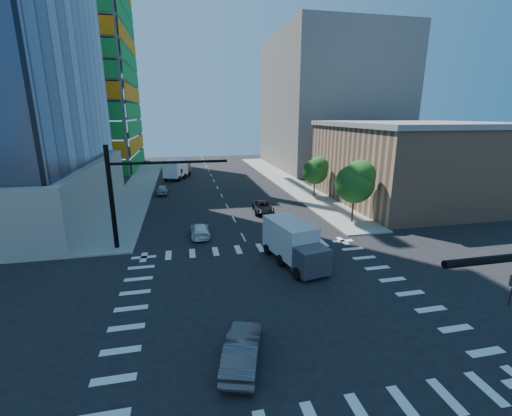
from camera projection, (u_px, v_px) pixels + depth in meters
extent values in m
plane|color=black|center=(276.00, 301.00, 21.96)|extent=(160.00, 160.00, 0.00)
cube|color=silver|center=(276.00, 300.00, 21.96)|extent=(20.00, 20.00, 0.01)
cube|color=gray|center=(284.00, 180.00, 62.19)|extent=(5.00, 60.00, 0.15)
cube|color=gray|center=(140.00, 185.00, 57.09)|extent=(5.00, 60.00, 0.15)
cube|color=green|center=(129.00, 50.00, 70.86)|extent=(0.12, 24.00, 49.00)
cube|color=orange|center=(38.00, 33.00, 56.41)|extent=(24.00, 0.12, 49.00)
cube|color=#A47B5F|center=(411.00, 164.00, 46.48)|extent=(20.00, 22.00, 10.00)
cube|color=slate|center=(416.00, 124.00, 45.07)|extent=(20.50, 22.50, 0.60)
cube|color=slate|center=(328.00, 103.00, 75.60)|extent=(24.00, 30.00, 28.00)
imported|color=black|center=(511.00, 291.00, 10.23)|extent=(0.16, 0.20, 1.00)
cylinder|color=black|center=(111.00, 198.00, 29.22)|extent=(0.40, 0.40, 9.00)
cylinder|color=black|center=(169.00, 162.00, 29.47)|extent=(10.00, 0.24, 0.24)
imported|color=black|center=(182.00, 175.00, 29.97)|extent=(0.16, 0.20, 1.00)
cylinder|color=#382316|center=(352.00, 212.00, 37.37)|extent=(0.20, 0.20, 2.27)
sphere|color=#174412|center=(355.00, 184.00, 36.55)|extent=(4.16, 4.16, 4.16)
sphere|color=#2A7025|center=(360.00, 175.00, 36.09)|extent=(3.25, 3.25, 3.25)
cylinder|color=#382316|center=(314.00, 190.00, 48.79)|extent=(0.20, 0.20, 1.92)
sphere|color=#174412|center=(315.00, 172.00, 48.09)|extent=(3.52, 3.52, 3.52)
sphere|color=#2A7025|center=(319.00, 166.00, 47.67)|extent=(2.75, 2.75, 2.75)
imported|color=black|center=(263.00, 207.00, 41.52)|extent=(2.65, 5.03, 1.35)
imported|color=white|center=(200.00, 230.00, 33.38)|extent=(1.76, 4.31, 1.25)
imported|color=#9C9DA3|center=(163.00, 189.00, 51.08)|extent=(1.87, 4.20, 1.40)
imported|color=#424146|center=(243.00, 349.00, 16.27)|extent=(2.87, 4.80, 1.49)
cube|color=#BEBEC0|center=(296.00, 241.00, 26.76)|extent=(3.40, 5.49, 2.66)
cube|color=#44444C|center=(295.00, 249.00, 26.94)|extent=(2.66, 2.26, 1.94)
cube|color=white|center=(178.00, 167.00, 63.20)|extent=(4.46, 6.10, 2.87)
cube|color=#44444C|center=(178.00, 171.00, 63.39)|extent=(3.08, 2.77, 2.10)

